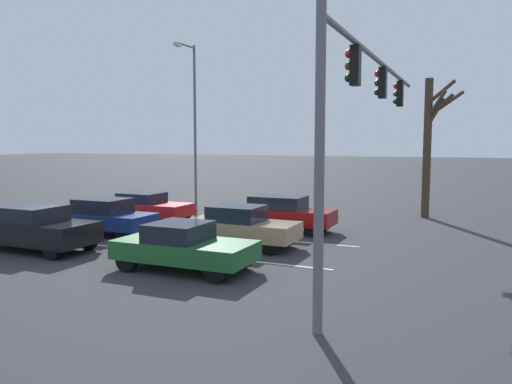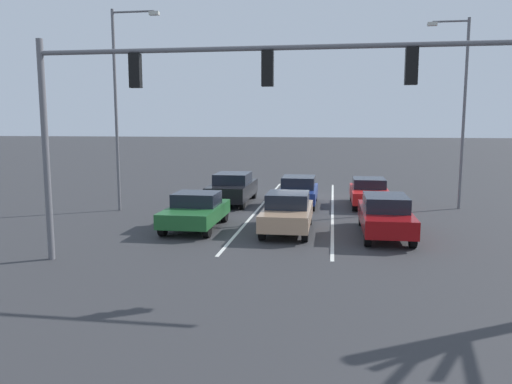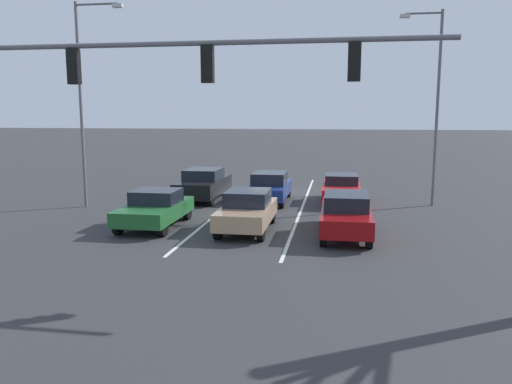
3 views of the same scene
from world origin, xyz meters
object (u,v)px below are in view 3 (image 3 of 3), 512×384
(car_maroon_leftlane_front, at_px, (346,213))
(street_lamp_left_shoulder, at_px, (434,97))
(car_black_rightlane_second, at_px, (204,184))
(traffic_signal_gantry, at_px, (126,89))
(car_darkgreen_rightlane_front, at_px, (155,208))
(car_red_leftlane_second, at_px, (341,188))
(car_navy_midlane_second, at_px, (270,187))
(car_tan_midlane_front, at_px, (247,210))
(street_lamp_right_shoulder, at_px, (85,92))

(car_maroon_leftlane_front, height_order, street_lamp_left_shoulder, street_lamp_left_shoulder)
(car_black_rightlane_second, relative_size, traffic_signal_gantry, 0.36)
(car_darkgreen_rightlane_front, xyz_separation_m, car_red_leftlane_second, (-7.16, -6.60, -0.00))
(car_darkgreen_rightlane_front, height_order, car_black_rightlane_second, car_black_rightlane_second)
(car_maroon_leftlane_front, height_order, car_darkgreen_rightlane_front, car_maroon_leftlane_front)
(car_darkgreen_rightlane_front, relative_size, car_navy_midlane_second, 0.95)
(car_darkgreen_rightlane_front, xyz_separation_m, car_navy_midlane_second, (-3.64, -6.15, 0.03))
(car_black_rightlane_second, bearing_deg, car_navy_midlane_second, 176.09)
(traffic_signal_gantry, height_order, street_lamp_left_shoulder, street_lamp_left_shoulder)
(car_tan_midlane_front, distance_m, car_darkgreen_rightlane_front, 3.64)
(car_tan_midlane_front, height_order, car_navy_midlane_second, car_tan_midlane_front)
(street_lamp_left_shoulder, bearing_deg, car_tan_midlane_front, 40.39)
(car_navy_midlane_second, xyz_separation_m, street_lamp_left_shoulder, (-7.62, -0.24, 4.37))
(car_red_leftlane_second, distance_m, traffic_signal_gantry, 13.77)
(car_black_rightlane_second, xyz_separation_m, street_lamp_right_shoulder, (4.69, 2.95, 4.51))
(street_lamp_left_shoulder, bearing_deg, car_navy_midlane_second, 1.83)
(car_tan_midlane_front, relative_size, car_darkgreen_rightlane_front, 1.01)
(car_tan_midlane_front, xyz_separation_m, car_black_rightlane_second, (3.44, -6.48, 0.03))
(traffic_signal_gantry, bearing_deg, street_lamp_left_shoulder, -131.25)
(car_tan_midlane_front, xyz_separation_m, car_red_leftlane_second, (-3.52, -6.69, -0.05))
(car_darkgreen_rightlane_front, relative_size, car_black_rightlane_second, 0.87)
(car_maroon_leftlane_front, relative_size, car_darkgreen_rightlane_front, 1.15)
(car_maroon_leftlane_front, xyz_separation_m, car_darkgreen_rightlane_front, (7.27, -0.18, -0.07))
(car_tan_midlane_front, bearing_deg, car_black_rightlane_second, -62.03)
(car_red_leftlane_second, bearing_deg, traffic_signal_gantry, 63.03)
(car_red_leftlane_second, height_order, street_lamp_right_shoulder, street_lamp_right_shoulder)
(car_maroon_leftlane_front, relative_size, car_red_leftlane_second, 1.10)
(car_maroon_leftlane_front, xyz_separation_m, car_tan_midlane_front, (3.63, -0.08, -0.02))
(car_navy_midlane_second, bearing_deg, car_tan_midlane_front, 90.01)
(street_lamp_right_shoulder, bearing_deg, car_maroon_leftlane_front, 162.95)
(car_red_leftlane_second, distance_m, street_lamp_left_shoulder, 6.03)
(traffic_signal_gantry, height_order, street_lamp_right_shoulder, street_lamp_right_shoulder)
(car_maroon_leftlane_front, xyz_separation_m, car_red_leftlane_second, (0.12, -6.78, -0.07))
(car_navy_midlane_second, distance_m, car_red_leftlane_second, 3.55)
(car_black_rightlane_second, relative_size, street_lamp_right_shoulder, 0.51)
(car_red_leftlane_second, bearing_deg, car_black_rightlane_second, 1.80)
(car_tan_midlane_front, xyz_separation_m, car_navy_midlane_second, (0.00, -6.24, -0.01))
(car_darkgreen_rightlane_front, bearing_deg, street_lamp_left_shoulder, -150.42)
(street_lamp_right_shoulder, bearing_deg, street_lamp_left_shoulder, -169.35)
(car_tan_midlane_front, relative_size, car_navy_midlane_second, 0.96)
(car_darkgreen_rightlane_front, distance_m, street_lamp_right_shoulder, 7.28)
(car_maroon_leftlane_front, xyz_separation_m, car_navy_midlane_second, (3.63, -6.33, -0.03))
(car_maroon_leftlane_front, bearing_deg, car_tan_midlane_front, -1.33)
(car_navy_midlane_second, xyz_separation_m, car_red_leftlane_second, (-3.52, -0.45, -0.04))
(car_navy_midlane_second, height_order, street_lamp_right_shoulder, street_lamp_right_shoulder)
(car_black_rightlane_second, height_order, street_lamp_left_shoulder, street_lamp_left_shoulder)
(car_darkgreen_rightlane_front, height_order, car_navy_midlane_second, car_navy_midlane_second)
(car_tan_midlane_front, bearing_deg, street_lamp_left_shoulder, -139.61)
(car_darkgreen_rightlane_front, distance_m, car_navy_midlane_second, 7.15)
(car_black_rightlane_second, relative_size, street_lamp_left_shoulder, 0.53)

